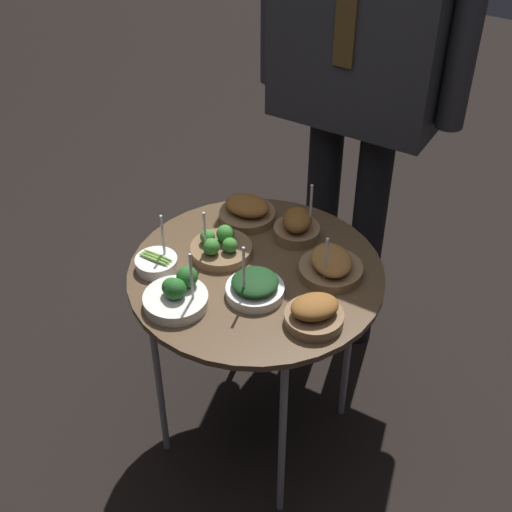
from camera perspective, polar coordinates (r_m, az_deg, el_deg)
name	(u,v)px	position (r m, az deg, el deg)	size (l,w,h in m)	color
ground_plane	(256,429)	(2.34, 0.00, -13.67)	(8.00, 8.00, 0.00)	black
serving_cart	(256,284)	(1.89, 0.00, -2.26)	(0.67, 0.67, 0.66)	brown
bowl_roast_far_rim	(331,266)	(1.85, 6.01, -0.76)	(0.17, 0.17, 0.15)	brown
bowl_roast_near_rim	(247,211)	(2.03, -0.71, 3.65)	(0.16, 0.16, 0.07)	brown
bowl_spinach_front_center	(255,287)	(1.77, -0.09, -2.48)	(0.15, 0.15, 0.17)	white
bowl_roast_mid_left	(314,313)	(1.70, 4.68, -4.58)	(0.14, 0.15, 0.07)	brown
bowl_asparagus_back_left	(157,263)	(1.88, -7.96, -0.54)	(0.11, 0.11, 0.15)	white
bowl_broccoli_front_left	(220,247)	(1.90, -2.87, 0.75)	(0.17, 0.17, 0.15)	brown
bowl_roast_center	(297,226)	(1.96, 3.30, 2.38)	(0.13, 0.13, 0.17)	brown
bowl_broccoli_front_right	(177,294)	(1.76, -6.36, -3.06)	(0.16, 0.16, 0.17)	silver
waiter_figure	(362,39)	(2.07, 8.47, 16.77)	(0.64, 0.24, 1.73)	black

